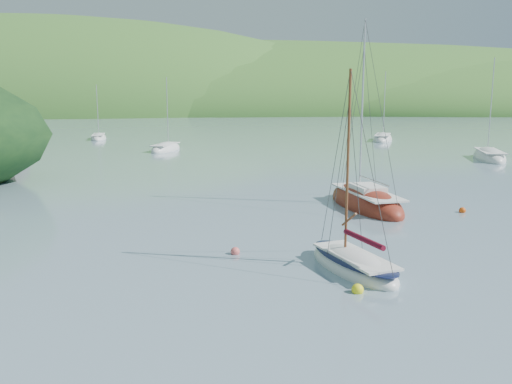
{
  "coord_description": "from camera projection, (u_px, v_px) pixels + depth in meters",
  "views": [
    {
      "loc": [
        -2.86,
        -23.53,
        8.0
      ],
      "look_at": [
        -0.56,
        8.0,
        1.99
      ],
      "focal_mm": 40.0,
      "sensor_mm": 36.0,
      "label": 1
    }
  ],
  "objects": [
    {
      "name": "distant_sloop_b",
      "position": [
        383.0,
        139.0,
        81.73
      ],
      "size": [
        5.06,
        7.9,
        10.63
      ],
      "rotation": [
        0.0,
        0.0,
        -0.36
      ],
      "color": "silver",
      "rests_on": "ground"
    },
    {
      "name": "distant_sloop_c",
      "position": [
        99.0,
        138.0,
        83.77
      ],
      "size": [
        2.77,
        6.22,
        8.6
      ],
      "rotation": [
        0.0,
        0.0,
        0.11
      ],
      "color": "silver",
      "rests_on": "ground"
    },
    {
      "name": "sloop_red",
      "position": [
        366.0,
        203.0,
        37.63
      ],
      "size": [
        4.58,
        9.29,
        13.16
      ],
      "rotation": [
        0.0,
        0.0,
        0.18
      ],
      "color": "maroon",
      "rests_on": "ground"
    },
    {
      "name": "daysailer_white",
      "position": [
        354.0,
        265.0,
        24.93
      ],
      "size": [
        3.98,
        6.42,
        9.27
      ],
      "rotation": [
        0.0,
        0.0,
        0.32
      ],
      "color": "silver",
      "rests_on": "ground"
    },
    {
      "name": "distant_sloop_a",
      "position": [
        166.0,
        149.0,
        69.56
      ],
      "size": [
        4.43,
        7.12,
        9.59
      ],
      "rotation": [
        0.0,
        0.0,
        -0.33
      ],
      "color": "silver",
      "rests_on": "ground"
    },
    {
      "name": "distant_sloop_d",
      "position": [
        489.0,
        158.0,
        61.34
      ],
      "size": [
        4.75,
        8.66,
        11.72
      ],
      "rotation": [
        0.0,
        0.0,
        -0.24
      ],
      "color": "silver",
      "rests_on": "ground"
    },
    {
      "name": "shoreline_hills",
      "position": [
        194.0,
        108.0,
        193.0
      ],
      "size": [
        690.0,
        135.0,
        56.0
      ],
      "color": "#2B6125",
      "rests_on": "ground"
    },
    {
      "name": "mooring_buoys",
      "position": [
        358.0,
        248.0,
        27.74
      ],
      "size": [
        15.12,
        13.86,
        0.48
      ],
      "color": "#FFF318",
      "rests_on": "ground"
    },
    {
      "name": "ground",
      "position": [
        282.0,
        271.0,
        24.75
      ],
      "size": [
        700.0,
        700.0,
        0.0
      ],
      "primitive_type": "plane",
      "color": "#7698A3",
      "rests_on": "ground"
    }
  ]
}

